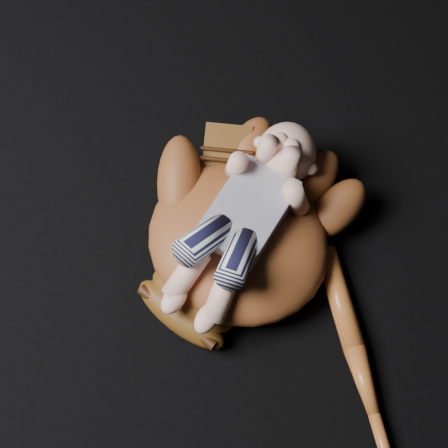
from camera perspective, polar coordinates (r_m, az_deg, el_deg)
The scene contains 3 objects.
baseball_glove at distance 1.15m, azimuth 1.19°, elevation -1.13°, with size 0.39×0.45×0.14m, color brown, non-canonical shape.
newborn_baby at distance 1.09m, azimuth 1.25°, elevation 0.01°, with size 0.17×0.38×0.15m, color #E9AC96, non-canonical shape.
baseball_bat at distance 1.15m, azimuth 11.12°, elevation -11.21°, with size 0.04×0.40×0.04m, color #AF5522, non-canonical shape.
Camera 1 is at (0.06, -0.39, 1.12)m, focal length 55.00 mm.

